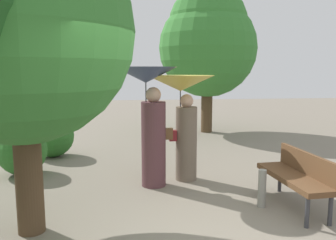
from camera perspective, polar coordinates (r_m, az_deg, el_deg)
The scene contains 8 objects.
person_left at distance 6.05m, azimuth -3.03°, elevation 2.13°, with size 1.09×1.09×2.11m.
person_right at distance 6.39m, azimuth 2.39°, elevation 2.69°, with size 1.24×1.24×1.96m.
park_bench at distance 5.62m, azimuth 20.52°, elevation -8.33°, with size 0.59×1.53×0.83m.
tree_near_left at distance 4.62m, azimuth -23.24°, elevation 16.02°, with size 2.72×2.72×4.29m.
tree_near_right at distance 11.54m, azimuth 6.55°, elevation 12.82°, with size 3.16×3.16×4.75m.
bush_path_left at distance 8.70m, azimuth -18.41°, elevation -2.51°, with size 1.00×1.00×1.00m, color #2D6B28.
bush_path_right at distance 7.46m, azimuth -22.81°, elevation -4.68°, with size 0.95×0.95×0.95m, color #2D6B28.
path_marker_post at distance 5.52m, azimuth 15.16°, elevation -10.78°, with size 0.12×0.12×0.58m, color gray.
Camera 1 is at (-0.78, -3.76, 2.07)m, focal length 37.17 mm.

